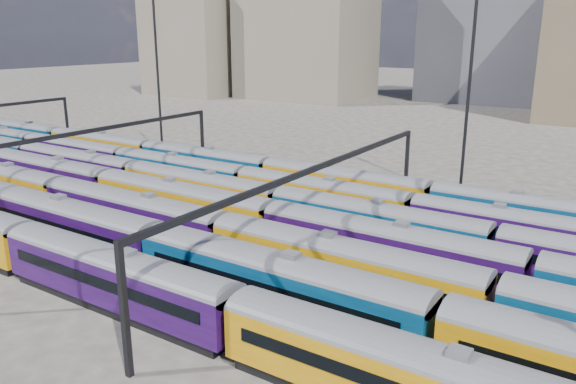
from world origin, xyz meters
The scene contains 12 objects.
ground centered at (0.00, 0.00, 0.00)m, with size 500.00×500.00×0.00m, color #403A36.
rake_0 centered at (3.21, -15.00, 2.69)m, with size 145.49×3.04×5.12m.
rake_1 centered at (-9.18, -10.00, 2.84)m, with size 153.74×3.21×5.42m.
rake_2 centered at (4.35, -5.00, 2.75)m, with size 127.58×3.11×5.24m.
rake_3 centered at (-4.98, 0.00, 2.74)m, with size 105.77×3.10×5.22m.
rake_4 centered at (13.15, 5.00, 2.61)m, with size 141.50×2.96×4.97m.
rake_5 centered at (-14.98, 10.00, 2.54)m, with size 98.12×2.88×4.83m.
rake_6 centered at (-15.37, 15.00, 2.58)m, with size 99.60×2.92×4.91m.
gantry_1 centered at (-20.00, 0.00, 6.79)m, with size 0.35×40.35×8.03m.
gantry_2 centered at (10.00, 0.00, 6.79)m, with size 0.35×40.35×8.03m.
mast_1 centered at (-30.00, 22.00, 13.97)m, with size 1.40×0.50×25.60m.
mast_3 centered at (15.00, 24.00, 13.97)m, with size 1.40×0.50×25.60m.
Camera 1 is at (32.18, -37.85, 18.33)m, focal length 35.00 mm.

